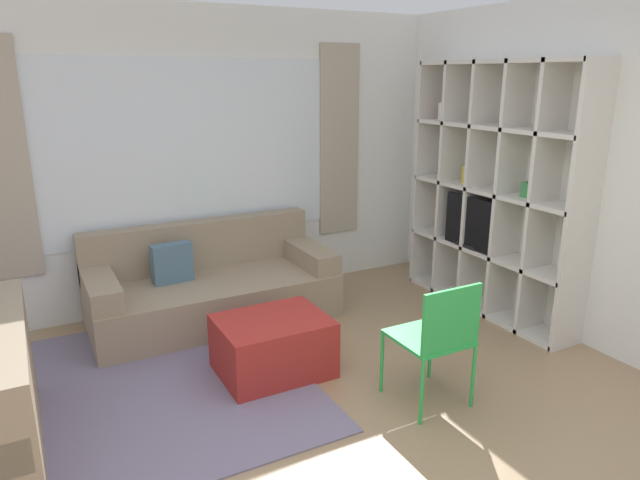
{
  "coord_description": "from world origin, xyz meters",
  "views": [
    {
      "loc": [
        -1.4,
        -2.22,
        2.1
      ],
      "look_at": [
        0.63,
        1.58,
        0.85
      ],
      "focal_mm": 32.0,
      "sensor_mm": 36.0,
      "label": 1
    }
  ],
  "objects_px": {
    "couch_main": "(211,288)",
    "ottoman": "(273,346)",
    "shelving_unit": "(496,191)",
    "folding_chair": "(437,334)"
  },
  "relations": [
    {
      "from": "couch_main",
      "to": "ottoman",
      "type": "relative_size",
      "value": 2.7
    },
    {
      "from": "shelving_unit",
      "to": "folding_chair",
      "type": "height_order",
      "value": "shelving_unit"
    },
    {
      "from": "ottoman",
      "to": "couch_main",
      "type": "bearing_deg",
      "value": 94.41
    },
    {
      "from": "ottoman",
      "to": "folding_chair",
      "type": "bearing_deg",
      "value": -49.71
    },
    {
      "from": "ottoman",
      "to": "folding_chair",
      "type": "distance_m",
      "value": 1.21
    },
    {
      "from": "shelving_unit",
      "to": "couch_main",
      "type": "bearing_deg",
      "value": 157.47
    },
    {
      "from": "shelving_unit",
      "to": "ottoman",
      "type": "xyz_separation_m",
      "value": [
        -2.26,
        -0.19,
        -0.9
      ]
    },
    {
      "from": "shelving_unit",
      "to": "couch_main",
      "type": "xyz_separation_m",
      "value": [
        -2.35,
        0.97,
        -0.82
      ]
    },
    {
      "from": "couch_main",
      "to": "ottoman",
      "type": "xyz_separation_m",
      "value": [
        0.09,
        -1.16,
        -0.07
      ]
    },
    {
      "from": "couch_main",
      "to": "folding_chair",
      "type": "distance_m",
      "value": 2.24
    }
  ]
}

